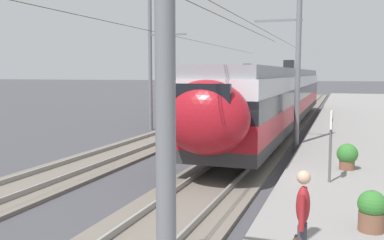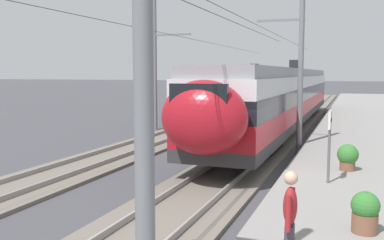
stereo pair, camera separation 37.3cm
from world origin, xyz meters
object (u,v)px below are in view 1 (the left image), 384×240
at_px(catenary_mast_west, 154,58).
at_px(potted_plant_by_shelter, 372,209).
at_px(train_near_platform, 278,95).
at_px(passenger_walking, 303,217).
at_px(catenary_mast_mid, 295,66).
at_px(platform_sign, 331,130).
at_px(train_far_track, 237,88).
at_px(catenary_mast_far_side, 152,60).
at_px(potted_plant_platform_edge, 347,155).

relative_size(catenary_mast_west, potted_plant_by_shelter, 49.53).
xyz_separation_m(train_near_platform, potted_plant_by_shelter, (-18.07, -4.43, -1.40)).
relative_size(catenary_mast_west, passenger_walking, 24.86).
distance_m(catenary_mast_mid, platform_sign, 7.34).
relative_size(train_far_track, passenger_walking, 16.35).
height_order(catenary_mast_mid, catenary_mast_far_side, catenary_mast_far_side).
distance_m(catenary_mast_west, potted_plant_by_shelter, 6.14).
height_order(train_near_platform, potted_plant_platform_edge, train_near_platform).
relative_size(train_near_platform, catenary_mast_west, 0.76).
height_order(catenary_mast_west, passenger_walking, catenary_mast_west).
relative_size(train_far_track, potted_plant_by_shelter, 32.57).
relative_size(platform_sign, passenger_walking, 1.25).
relative_size(train_far_track, catenary_mast_mid, 0.66).
xyz_separation_m(catenary_mast_west, catenary_mast_mid, (15.40, -0.00, 0.14)).
bearing_deg(train_far_track, platform_sign, -160.92).
distance_m(catenary_mast_west, catenary_mast_mid, 15.40).
relative_size(catenary_mast_west, catenary_mast_mid, 1.00).
bearing_deg(platform_sign, catenary_mast_west, 168.15).
bearing_deg(catenary_mast_west, potted_plant_platform_edge, -12.32).
bearing_deg(platform_sign, passenger_walking, 177.73).
distance_m(train_near_platform, potted_plant_platform_edge, 12.91).
height_order(catenary_mast_west, catenary_mast_far_side, catenary_mast_far_side).
distance_m(train_near_platform, catenary_mast_mid, 7.70).
bearing_deg(passenger_walking, potted_plant_platform_edge, -5.20).
distance_m(catenary_mast_mid, potted_plant_by_shelter, 11.50).
bearing_deg(catenary_mast_mid, catenary_mast_west, 179.98).
xyz_separation_m(catenary_mast_west, passenger_walking, (2.25, -1.55, -2.44)).
height_order(catenary_mast_mid, potted_plant_platform_edge, catenary_mast_mid).
relative_size(passenger_walking, potted_plant_by_shelter, 1.99).
xyz_separation_m(train_near_platform, catenary_mast_mid, (-7.32, -1.72, 1.66)).
xyz_separation_m(platform_sign, potted_plant_platform_edge, (1.97, -0.50, -1.07)).
bearing_deg(train_far_track, passenger_walking, -164.88).
height_order(catenary_mast_west, catenary_mast_mid, catenary_mast_mid).
height_order(passenger_walking, potted_plant_platform_edge, passenger_walking).
bearing_deg(potted_plant_platform_edge, potted_plant_by_shelter, -175.91).
bearing_deg(potted_plant_platform_edge, catenary_mast_far_side, 49.59).
bearing_deg(train_far_track, train_near_platform, -155.10).
relative_size(catenary_mast_mid, catenary_mast_far_side, 1.00).
relative_size(catenary_mast_mid, passenger_walking, 24.86).
bearing_deg(passenger_walking, platform_sign, -2.27).
relative_size(train_near_platform, passenger_walking, 18.88).
relative_size(train_near_platform, train_far_track, 1.15).
distance_m(train_near_platform, catenary_mast_west, 22.84).
relative_size(train_far_track, potted_plant_platform_edge, 31.41).
height_order(train_far_track, platform_sign, train_far_track).
relative_size(catenary_mast_west, catenary_mast_far_side, 1.00).
relative_size(catenary_mast_far_side, platform_sign, 19.86).
distance_m(catenary_mast_west, platform_sign, 8.94).
distance_m(catenary_mast_far_side, potted_plant_platform_edge, 15.57).
relative_size(potted_plant_platform_edge, potted_plant_by_shelter, 1.04).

